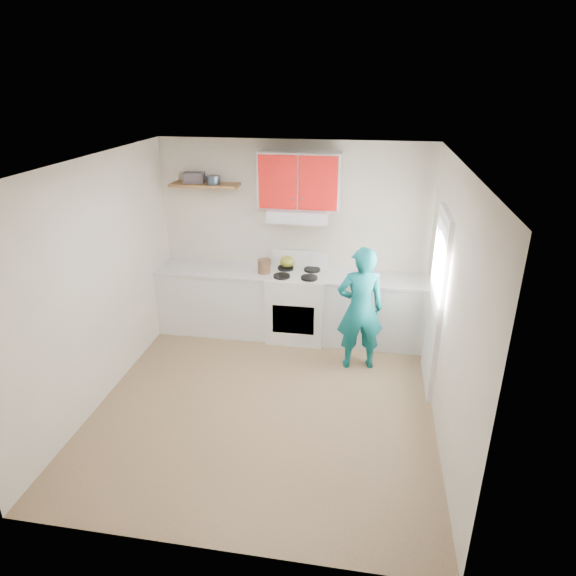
% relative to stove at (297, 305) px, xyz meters
% --- Properties ---
extents(floor, '(3.80, 3.80, 0.00)m').
position_rel_stove_xyz_m(floor, '(-0.10, -1.57, -0.46)').
color(floor, brown).
rests_on(floor, ground).
extents(ceiling, '(3.60, 3.80, 0.04)m').
position_rel_stove_xyz_m(ceiling, '(-0.10, -1.57, 2.14)').
color(ceiling, white).
rests_on(ceiling, floor).
extents(back_wall, '(3.60, 0.04, 2.60)m').
position_rel_stove_xyz_m(back_wall, '(-0.10, 0.32, 0.84)').
color(back_wall, beige).
rests_on(back_wall, floor).
extents(front_wall, '(3.60, 0.04, 2.60)m').
position_rel_stove_xyz_m(front_wall, '(-0.10, -3.47, 0.84)').
color(front_wall, beige).
rests_on(front_wall, floor).
extents(left_wall, '(0.04, 3.80, 2.60)m').
position_rel_stove_xyz_m(left_wall, '(-1.90, -1.57, 0.84)').
color(left_wall, beige).
rests_on(left_wall, floor).
extents(right_wall, '(0.04, 3.80, 2.60)m').
position_rel_stove_xyz_m(right_wall, '(1.70, -1.57, 0.84)').
color(right_wall, beige).
rests_on(right_wall, floor).
extents(door, '(0.05, 0.85, 2.05)m').
position_rel_stove_xyz_m(door, '(1.68, -0.88, 0.56)').
color(door, white).
rests_on(door, floor).
extents(door_glass, '(0.01, 0.55, 0.95)m').
position_rel_stove_xyz_m(door_glass, '(1.65, -0.88, 0.99)').
color(door_glass, white).
rests_on(door_glass, door).
extents(counter_left, '(1.52, 0.60, 0.90)m').
position_rel_stove_xyz_m(counter_left, '(-1.14, 0.02, -0.01)').
color(counter_left, silver).
rests_on(counter_left, floor).
extents(counter_right, '(1.32, 0.60, 0.90)m').
position_rel_stove_xyz_m(counter_right, '(1.04, 0.02, -0.01)').
color(counter_right, silver).
rests_on(counter_right, floor).
extents(stove, '(0.76, 0.65, 0.92)m').
position_rel_stove_xyz_m(stove, '(0.00, 0.00, 0.00)').
color(stove, white).
rests_on(stove, floor).
extents(range_hood, '(0.76, 0.44, 0.15)m').
position_rel_stove_xyz_m(range_hood, '(0.00, 0.10, 1.24)').
color(range_hood, silver).
rests_on(range_hood, back_wall).
extents(upper_cabinets, '(1.02, 0.33, 0.70)m').
position_rel_stove_xyz_m(upper_cabinets, '(0.00, 0.16, 1.66)').
color(upper_cabinets, '#B6130F').
rests_on(upper_cabinets, back_wall).
extents(shelf, '(0.90, 0.30, 0.04)m').
position_rel_stove_xyz_m(shelf, '(-1.25, 0.18, 1.56)').
color(shelf, brown).
rests_on(shelf, back_wall).
extents(books, '(0.28, 0.22, 0.13)m').
position_rel_stove_xyz_m(books, '(-1.40, 0.19, 1.64)').
color(books, '#463D43').
rests_on(books, shelf).
extents(tin, '(0.20, 0.20, 0.11)m').
position_rel_stove_xyz_m(tin, '(-1.13, 0.15, 1.63)').
color(tin, '#333D4C').
rests_on(tin, shelf).
extents(kettle, '(0.24, 0.24, 0.17)m').
position_rel_stove_xyz_m(kettle, '(-0.17, 0.22, 0.54)').
color(kettle, olive).
rests_on(kettle, stove).
extents(crock, '(0.18, 0.18, 0.21)m').
position_rel_stove_xyz_m(crock, '(-0.43, -0.04, 0.54)').
color(crock, '#503523').
rests_on(crock, counter_left).
extents(cutting_board, '(0.30, 0.22, 0.02)m').
position_rel_stove_xyz_m(cutting_board, '(0.85, -0.08, 0.45)').
color(cutting_board, olive).
rests_on(cutting_board, counter_right).
extents(silicone_mat, '(0.35, 0.30, 0.01)m').
position_rel_stove_xyz_m(silicone_mat, '(1.25, -0.05, 0.44)').
color(silicone_mat, red).
rests_on(silicone_mat, counter_right).
extents(person, '(0.63, 0.48, 1.55)m').
position_rel_stove_xyz_m(person, '(0.86, -0.64, 0.32)').
color(person, '#0B6468').
rests_on(person, floor).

